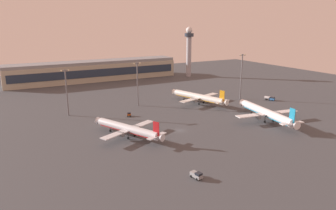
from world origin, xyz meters
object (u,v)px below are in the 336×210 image
airplane_far_stand (128,129)px  cargo_loader (197,175)px  airplane_mid_apron (199,97)px  fuel_truck (270,98)px  control_tower (189,48)px  pushback_tug (129,114)px  apron_light_central (67,89)px  apron_light_west (241,74)px  apron_light_east (137,81)px  airplane_terminal_side (267,113)px

airplane_far_stand → cargo_loader: bearing=-108.3°
airplane_mid_apron → fuel_truck: airplane_mid_apron is taller
airplane_mid_apron → cargo_loader: bearing=-141.1°
control_tower → cargo_loader: bearing=-121.3°
control_tower → pushback_tug: 133.48m
pushback_tug → apron_light_central: size_ratio=0.14×
pushback_tug → apron_light_west: (76.63, 1.71, 15.15)m
airplane_mid_apron → apron_light_west: 32.33m
fuel_truck → apron_light_east: size_ratio=0.26×
cargo_loader → apron_light_central: size_ratio=0.18×
airplane_mid_apron → airplane_far_stand: bearing=-167.3°
airplane_mid_apron → apron_light_east: apron_light_east is taller
apron_light_central → pushback_tug: bearing=-30.8°
airplane_far_stand → fuel_truck: size_ratio=5.44×
airplane_mid_apron → cargo_loader: (-53.38, -78.49, -2.84)m
airplane_mid_apron → pushback_tug: airplane_mid_apron is taller
control_tower → airplane_mid_apron: control_tower is taller
airplane_mid_apron → apron_light_west: bearing=-22.3°
pushback_tug → control_tower: bearing=69.6°
airplane_far_stand → apron_light_central: 49.12m
control_tower → airplane_terminal_side: control_tower is taller
apron_light_east → apron_light_west: bearing=-14.0°
airplane_far_stand → apron_light_central: bearing=84.4°
airplane_terminal_side → apron_light_east: 73.96m
apron_light_west → apron_light_central: bearing=171.9°
pushback_tug → fuel_truck: (91.00, -9.88, 0.30)m
apron_light_west → airplane_far_stand: bearing=-161.0°
airplane_terminal_side → apron_light_west: (19.77, 42.40, 11.97)m
apron_light_central → control_tower: bearing=31.7°
airplane_terminal_side → airplane_far_stand: bearing=178.9°
airplane_far_stand → apron_light_central: (-15.89, 45.31, 10.37)m
airplane_terminal_side → fuel_truck: size_ratio=6.62×
apron_light_west → cargo_loader: bearing=-137.7°
control_tower → airplane_terminal_side: bearing=-105.7°
airplane_far_stand → cargo_loader: airplane_far_stand is taller
airplane_terminal_side → pushback_tug: size_ratio=12.31×
airplane_terminal_side → apron_light_central: 102.57m
fuel_truck → apron_light_west: 23.69m
control_tower → airplane_mid_apron: (-47.19, -87.17, -20.94)m
fuel_truck → apron_light_west: (-14.37, 11.59, 14.85)m
airplane_terminal_side → airplane_far_stand: 69.70m
apron_light_west → apron_light_central: (-104.34, 14.80, -2.15)m
apron_light_east → airplane_mid_apron: bearing=-21.1°
airplane_far_stand → fuel_truck: (102.81, 18.92, -2.34)m
cargo_loader → apron_light_east: apron_light_east is taller
airplane_terminal_side → airplane_far_stand: size_ratio=1.22×
airplane_far_stand → pushback_tug: bearing=42.8°
airplane_mid_apron → apron_light_central: (-74.53, 11.98, 10.06)m
control_tower → cargo_loader: (-100.57, -165.66, -23.78)m
apron_light_central → airplane_terminal_side: bearing=-34.1°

